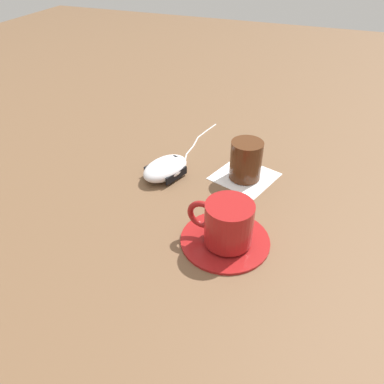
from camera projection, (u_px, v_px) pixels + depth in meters
name	position (u px, v px, depth m)	size (l,w,h in m)	color
ground_plane	(225.00, 202.00, 0.71)	(3.00, 3.00, 0.00)	brown
saucer	(225.00, 239.00, 0.62)	(0.15, 0.15, 0.01)	maroon
coffee_cup	(227.00, 223.00, 0.60)	(0.08, 0.11, 0.07)	maroon
computer_mouse	(165.00, 168.00, 0.77)	(0.13, 0.10, 0.04)	silver
mouse_cable	(198.00, 141.00, 0.90)	(0.21, 0.02, 0.00)	white
napkin_under_glass	(245.00, 176.00, 0.78)	(0.11, 0.11, 0.00)	white
drinking_glass	(246.00, 160.00, 0.75)	(0.06, 0.06, 0.08)	#4C2814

